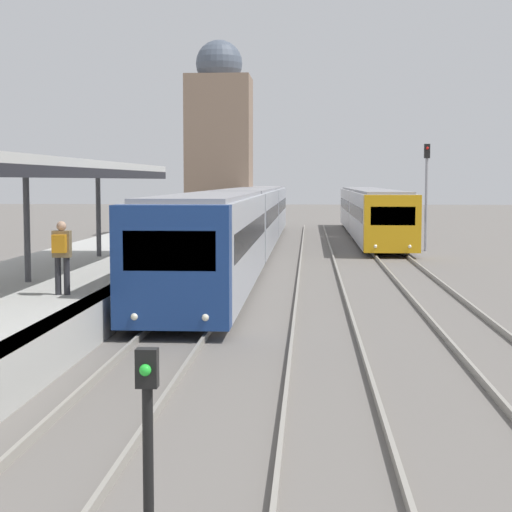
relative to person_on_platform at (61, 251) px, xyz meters
name	(u,v)px	position (x,y,z in m)	size (l,w,h in m)	color
platform_canopy	(27,166)	(-1.54, 2.39, 1.95)	(4.00, 18.42, 3.07)	beige
person_on_platform	(61,251)	(0.00, 0.00, 0.00)	(0.40, 0.40, 1.66)	#2D2D33
train_near	(246,218)	(2.56, 21.25, -0.20)	(2.59, 43.99, 3.09)	navy
train_far	(370,211)	(9.25, 33.88, -0.26)	(2.54, 28.96, 2.97)	gold
signal_post_near	(148,431)	(4.08, -11.21, -0.69)	(0.20, 0.21, 1.98)	black
signal_mast_far	(426,184)	(11.31, 23.91, 1.39)	(0.28, 0.29, 5.28)	gray
distant_domed_building	(219,144)	(-0.15, 35.38, 3.87)	(4.00, 4.00, 12.25)	#89705B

